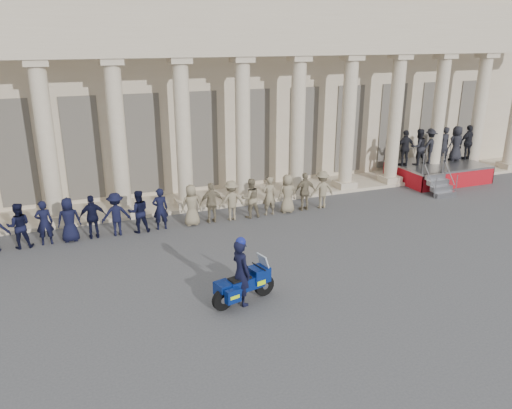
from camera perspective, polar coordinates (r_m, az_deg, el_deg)
The scene contains 6 objects.
ground at distance 15.09m, azimuth 4.33°, elevation -9.28°, with size 90.00×90.00×0.00m, color #404042.
building at distance 27.48m, azimuth -9.08°, elevation 13.14°, with size 40.00×12.50×9.00m.
officer_rank at distance 19.23m, azimuth -13.50°, elevation -0.81°, with size 16.93×0.62×1.64m.
reviewing_stand at distance 27.12m, azimuth 19.98°, elevation 5.73°, with size 5.06×4.18×2.70m.
motorcycle at distance 13.97m, azimuth -1.33°, elevation -9.07°, with size 1.98×1.02×1.29m.
rider at distance 13.72m, azimuth -1.72°, elevation -7.64°, with size 0.61×0.78×1.99m.
Camera 1 is at (-5.87, -11.98, 7.06)m, focal length 35.00 mm.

